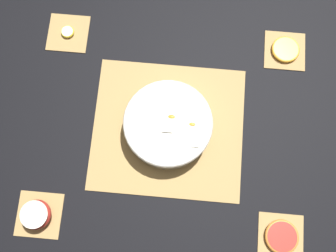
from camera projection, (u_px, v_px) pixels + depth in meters
ground_plane at (168, 129)px, 1.12m from camera, size 6.00×6.00×0.00m
bamboo_mat_center at (168, 129)px, 1.11m from camera, size 0.42×0.38×0.01m
coaster_mat_near_left at (39, 215)px, 1.06m from camera, size 0.12×0.12×0.01m
coaster_mat_near_right at (281, 237)px, 1.05m from camera, size 0.12×0.12×0.01m
coaster_mat_far_left at (68, 33)px, 1.18m from camera, size 0.12×0.12×0.01m
coaster_mat_far_right at (285, 51)px, 1.17m from camera, size 0.12×0.12×0.01m
fruit_salad_bowl at (168, 125)px, 1.07m from camera, size 0.24×0.24×0.08m
apple_half at (36, 215)px, 1.03m from camera, size 0.08×0.08×0.04m
orange_slice_whole at (286, 49)px, 1.16m from camera, size 0.08×0.08×0.01m
banana_coin_single at (68, 32)px, 1.17m from camera, size 0.04×0.04×0.01m
grapefruit_slice at (282, 237)px, 1.04m from camera, size 0.09×0.09×0.01m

